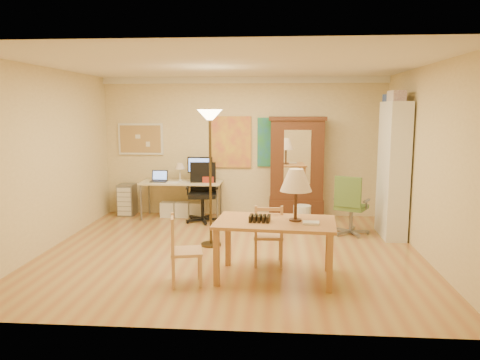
# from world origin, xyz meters

# --- Properties ---
(floor) EXTENTS (5.50, 5.50, 0.00)m
(floor) POSITION_xyz_m (0.00, 0.00, 0.00)
(floor) COLOR #A3693A
(floor) RESTS_ON ground
(crown_molding) EXTENTS (5.50, 0.08, 0.12)m
(crown_molding) POSITION_xyz_m (0.00, 2.46, 2.64)
(crown_molding) COLOR white
(crown_molding) RESTS_ON floor
(corkboard) EXTENTS (0.90, 0.04, 0.62)m
(corkboard) POSITION_xyz_m (-2.05, 2.47, 1.50)
(corkboard) COLOR tan
(corkboard) RESTS_ON floor
(art_panel_left) EXTENTS (0.80, 0.04, 1.00)m
(art_panel_left) POSITION_xyz_m (-0.25, 2.47, 1.45)
(art_panel_left) COLOR yellow
(art_panel_left) RESTS_ON floor
(art_panel_right) EXTENTS (0.75, 0.04, 0.95)m
(art_panel_right) POSITION_xyz_m (0.65, 2.47, 1.45)
(art_panel_right) COLOR teal
(art_panel_right) RESTS_ON floor
(dining_table) EXTENTS (1.53, 0.99, 1.37)m
(dining_table) POSITION_xyz_m (0.73, -1.04, 0.87)
(dining_table) COLOR #9C5833
(dining_table) RESTS_ON floor
(ladder_chair_back) EXTENTS (0.41, 0.39, 0.84)m
(ladder_chair_back) POSITION_xyz_m (0.55, -0.56, 0.39)
(ladder_chair_back) COLOR #AA7C4E
(ladder_chair_back) RESTS_ON floor
(ladder_chair_left) EXTENTS (0.44, 0.46, 0.84)m
(ladder_chair_left) POSITION_xyz_m (-0.44, -1.33, 0.39)
(ladder_chair_left) COLOR #AA7C4E
(ladder_chair_left) RESTS_ON floor
(torchiere_lamp) EXTENTS (0.38, 0.38, 2.08)m
(torchiere_lamp) POSITION_xyz_m (-0.35, 0.29, 1.67)
(torchiere_lamp) COLOR #3F3019
(torchiere_lamp) RESTS_ON floor
(computer_desk) EXTENTS (1.55, 0.68, 1.17)m
(computer_desk) POSITION_xyz_m (-1.14, 2.16, 0.43)
(computer_desk) COLOR beige
(computer_desk) RESTS_ON floor
(office_chair_black) EXTENTS (0.67, 0.67, 1.09)m
(office_chair_black) POSITION_xyz_m (-0.72, 1.85, 0.29)
(office_chair_black) COLOR black
(office_chair_black) RESTS_ON floor
(office_chair_green) EXTENTS (0.62, 0.62, 1.00)m
(office_chair_green) POSITION_xyz_m (1.89, 1.10, 0.27)
(office_chair_green) COLOR slate
(office_chair_green) RESTS_ON floor
(drawer_cart) EXTENTS (0.31, 0.37, 0.62)m
(drawer_cart) POSITION_xyz_m (-2.30, 2.25, 0.31)
(drawer_cart) COLOR slate
(drawer_cart) RESTS_ON floor
(armoire) EXTENTS (1.06, 0.50, 1.95)m
(armoire) POSITION_xyz_m (1.03, 2.24, 0.85)
(armoire) COLOR #3A240F
(armoire) RESTS_ON floor
(bookshelf) EXTENTS (0.33, 0.88, 2.21)m
(bookshelf) POSITION_xyz_m (2.55, 1.08, 1.10)
(bookshelf) COLOR white
(bookshelf) RESTS_ON floor
(wastebin) EXTENTS (0.31, 0.31, 0.39)m
(wastebin) POSITION_xyz_m (1.11, 1.54, 0.20)
(wastebin) COLOR silver
(wastebin) RESTS_ON floor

